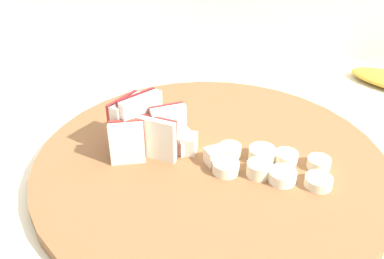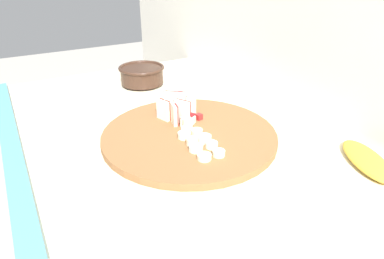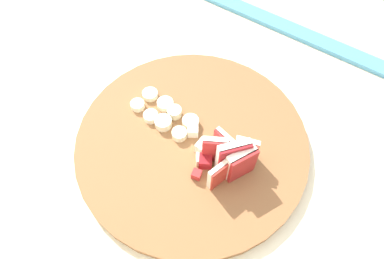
% 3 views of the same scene
% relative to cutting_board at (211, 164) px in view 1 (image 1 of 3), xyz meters
% --- Properties ---
extents(tile_backsplash, '(2.40, 0.04, 1.39)m').
position_rel_cutting_board_xyz_m(tile_backsplash, '(0.10, 0.35, -0.25)').
color(tile_backsplash, silver).
rests_on(tile_backsplash, ground).
extents(cutting_board, '(0.40, 0.40, 0.02)m').
position_rel_cutting_board_xyz_m(cutting_board, '(0.00, 0.00, 0.00)').
color(cutting_board, brown).
rests_on(cutting_board, tiled_countertop).
extents(apple_wedge_fan, '(0.08, 0.09, 0.07)m').
position_rel_cutting_board_xyz_m(apple_wedge_fan, '(-0.08, 0.01, 0.04)').
color(apple_wedge_fan, '#A32323').
rests_on(apple_wedge_fan, cutting_board).
extents(apple_dice_pile, '(0.08, 0.08, 0.02)m').
position_rel_cutting_board_xyz_m(apple_dice_pile, '(-0.03, 0.01, 0.02)').
color(apple_dice_pile, '#EFE5CC').
rests_on(apple_dice_pile, cutting_board).
extents(banana_slice_rows, '(0.13, 0.07, 0.02)m').
position_rel_cutting_board_xyz_m(banana_slice_rows, '(0.06, -0.01, 0.01)').
color(banana_slice_rows, '#F4EAC6').
rests_on(banana_slice_rows, cutting_board).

